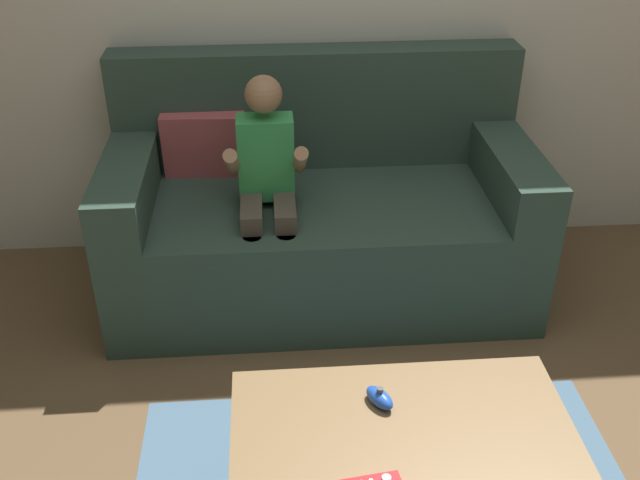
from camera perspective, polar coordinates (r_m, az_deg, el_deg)
The scene contains 4 objects.
couch at distance 2.95m, azimuth -0.09°, elevation 1.99°, with size 1.64×0.80×0.92m.
person_seated_on_couch at distance 2.68m, azimuth -4.13°, elevation 4.11°, with size 0.29×0.36×0.94m.
coffee_table at distance 1.85m, azimuth 6.76°, elevation -17.53°, with size 0.83×0.61×0.45m.
nunchuk_blue at distance 1.88m, azimuth 4.66°, elevation -12.15°, with size 0.08×0.10×0.05m.
Camera 1 is at (-0.33, -1.27, 1.76)m, focal length 41.08 mm.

